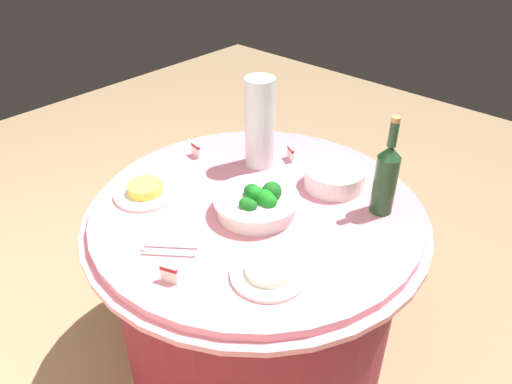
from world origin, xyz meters
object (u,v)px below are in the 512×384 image
object	(u,v)px
decorative_fruit_vase	(260,125)
label_placard_front	(196,149)
food_plate_rice	(269,272)
food_plate_fried_egg	(146,191)
wine_bottle	(386,177)
plate_stack	(334,177)
label_placard_mid	(169,273)
serving_tongs	(167,250)
broccoli_bowl	(257,203)
label_placard_rear	(290,153)

from	to	relation	value
decorative_fruit_vase	label_placard_front	bearing A→B (deg)	29.57
food_plate_rice	food_plate_fried_egg	size ratio (longest dim) A/B	1.00
wine_bottle	plate_stack	bearing A→B (deg)	-5.45
wine_bottle	food_plate_fried_egg	distance (m)	0.80
plate_stack	wine_bottle	world-z (taller)	wine_bottle
food_plate_fried_egg	label_placard_front	bearing A→B (deg)	-76.04
food_plate_fried_egg	label_placard_mid	xyz separation A→B (m)	(-0.39, 0.22, 0.02)
plate_stack	serving_tongs	size ratio (longest dim) A/B	1.37
plate_stack	food_plate_rice	world-z (taller)	plate_stack
broccoli_bowl	label_placard_front	xyz separation A→B (m)	(0.43, -0.12, -0.01)
food_plate_rice	label_placard_front	xyz separation A→B (m)	(0.65, -0.31, 0.02)
label_placard_front	label_placard_mid	distance (m)	0.70
decorative_fruit_vase	label_placard_mid	bearing A→B (deg)	110.92
decorative_fruit_vase	food_plate_rice	xyz separation A→B (m)	(-0.43, 0.44, -0.15)
serving_tongs	label_placard_front	bearing A→B (deg)	-50.57
food_plate_rice	plate_stack	bearing A→B (deg)	-75.46
wine_bottle	label_placard_mid	bearing A→B (deg)	69.49
broccoli_bowl	label_placard_rear	xyz separation A→B (m)	(0.14, -0.35, -0.01)
plate_stack	food_plate_fried_egg	size ratio (longest dim) A/B	0.95
plate_stack	label_placard_front	world-z (taller)	plate_stack
wine_bottle	label_placard_mid	world-z (taller)	wine_bottle
decorative_fruit_vase	label_placard_rear	distance (m)	0.18
label_placard_rear	food_plate_rice	bearing A→B (deg)	123.70
wine_bottle	decorative_fruit_vase	bearing A→B (deg)	4.54
label_placard_front	serving_tongs	bearing A→B (deg)	129.43
label_placard_mid	food_plate_rice	bearing A→B (deg)	-132.48
food_plate_fried_egg	plate_stack	bearing A→B (deg)	-132.95
wine_bottle	decorative_fruit_vase	distance (m)	0.50
wine_bottle	label_placard_front	size ratio (longest dim) A/B	6.11
plate_stack	wine_bottle	size ratio (longest dim) A/B	0.62
food_plate_fried_egg	wine_bottle	bearing A→B (deg)	-144.47
decorative_fruit_vase	label_placard_mid	size ratio (longest dim) A/B	6.18
plate_stack	food_plate_rice	size ratio (longest dim) A/B	0.95
broccoli_bowl	label_placard_mid	bearing A→B (deg)	95.24
plate_stack	food_plate_fried_egg	world-z (taller)	plate_stack
wine_bottle	label_placard_front	world-z (taller)	wine_bottle
label_placard_rear	wine_bottle	bearing A→B (deg)	171.88
broccoli_bowl	wine_bottle	world-z (taller)	wine_bottle
decorative_fruit_vase	label_placard_front	xyz separation A→B (m)	(0.22, 0.13, -0.13)
label_placard_front	wine_bottle	bearing A→B (deg)	-167.09
food_plate_fried_egg	label_placard_rear	size ratio (longest dim) A/B	4.00
broccoli_bowl	serving_tongs	distance (m)	0.33
wine_bottle	decorative_fruit_vase	xyz separation A→B (m)	(0.50, 0.04, 0.03)
decorative_fruit_vase	label_placard_mid	xyz separation A→B (m)	(-0.25, 0.64, -0.13)
decorative_fruit_vase	plate_stack	bearing A→B (deg)	-168.94
label_placard_front	food_plate_fried_egg	bearing A→B (deg)	103.96
label_placard_front	label_placard_rear	xyz separation A→B (m)	(-0.29, -0.23, 0.00)
food_plate_rice	label_placard_rear	bearing A→B (deg)	-56.30
label_placard_mid	wine_bottle	bearing A→B (deg)	-110.51
label_placard_front	decorative_fruit_vase	bearing A→B (deg)	-150.43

